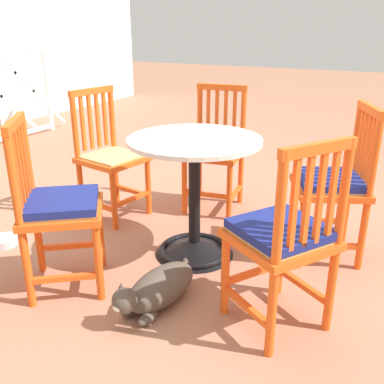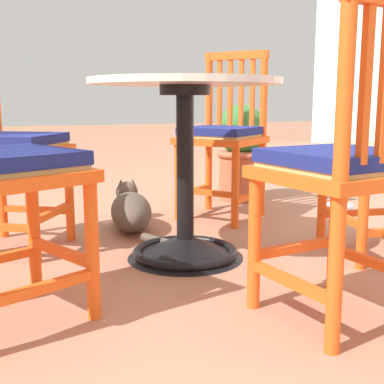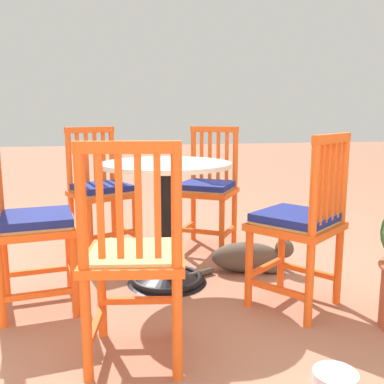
# 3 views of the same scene
# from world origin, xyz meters

# --- Properties ---
(ground_plane) EXTENTS (24.00, 24.00, 0.00)m
(ground_plane) POSITION_xyz_m (0.00, 0.00, 0.00)
(ground_plane) COLOR #A36B51
(cafe_table) EXTENTS (0.76, 0.76, 0.73)m
(cafe_table) POSITION_xyz_m (-0.14, -0.02, 0.28)
(cafe_table) COLOR black
(cafe_table) RESTS_ON ground_plane
(orange_chair_facing_out) EXTENTS (0.45, 0.45, 0.91)m
(orange_chair_facing_out) POSITION_xyz_m (0.59, 0.18, 0.45)
(orange_chair_facing_out) COLOR #EA5619
(orange_chair_facing_out) RESTS_ON ground_plane
(orange_chair_by_planter) EXTENTS (0.46, 0.46, 0.91)m
(orange_chair_by_planter) POSITION_xyz_m (0.11, 0.78, 0.43)
(orange_chair_by_planter) COLOR #EA5619
(orange_chair_by_planter) RESTS_ON ground_plane
(orange_chair_at_corner) EXTENTS (0.56, 0.56, 0.91)m
(orange_chair_at_corner) POSITION_xyz_m (-0.76, 0.44, 0.45)
(orange_chair_at_corner) COLOR #EA5619
(orange_chair_at_corner) RESTS_ON ground_plane
(orange_chair_near_fence) EXTENTS (0.55, 0.55, 0.91)m
(orange_chair_near_fence) POSITION_xyz_m (-0.55, -0.67, 0.45)
(orange_chair_near_fence) COLOR #EA5619
(orange_chair_near_fence) RESTS_ON ground_plane
(orange_chair_tucked_in) EXTENTS (0.53, 0.53, 0.91)m
(orange_chair_tucked_in) POSITION_xyz_m (0.24, -0.74, 0.45)
(orange_chair_tucked_in) COLOR #EA5619
(orange_chair_tucked_in) RESTS_ON ground_plane
(tabby_cat) EXTENTS (0.74, 0.28, 0.23)m
(tabby_cat) POSITION_xyz_m (-0.70, -0.10, 0.10)
(tabby_cat) COLOR #4C4238
(tabby_cat) RESTS_ON ground_plane
(pet_water_bowl) EXTENTS (0.17, 0.17, 0.05)m
(pet_water_bowl) POSITION_xyz_m (-0.61, 1.11, 0.03)
(pet_water_bowl) COLOR silver
(pet_water_bowl) RESTS_ON ground_plane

